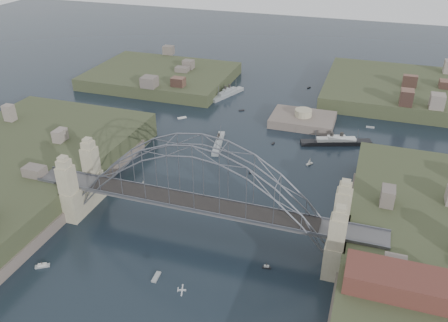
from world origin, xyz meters
The scene contains 24 objects.
ground centered at (0.00, 0.00, 0.00)m, with size 500.00×500.00×0.00m, color black.
bridge centered at (0.00, 0.00, 12.32)m, with size 84.00×13.80×24.60m.
shore_west centered at (-57.32, 0.00, 1.97)m, with size 50.50×90.00×12.00m.
headland_nw centered at (-55.00, 95.00, 0.50)m, with size 60.00×45.00×9.00m, color #343C23.
headland_ne centered at (50.00, 110.00, 0.75)m, with size 70.00×55.00×9.50m, color #343C23.
fort_island centered at (12.00, 70.00, -0.34)m, with size 22.00×16.00×9.40m.
wharf_shed centered at (44.00, -14.00, 10.00)m, with size 20.00×8.00×4.00m, color #592D26.
naval_cruiser_near centered at (-10.91, 44.77, 0.75)m, with size 5.20×16.27×4.85m.
naval_cruiser_far centered at (-21.86, 87.37, 0.97)m, with size 9.05×18.03×6.20m.
ocean_liner centered at (25.13, 57.44, 0.87)m, with size 22.58×10.56×5.61m.
aeroplane centered at (5.88, -24.40, 6.00)m, with size 1.70×2.97×0.44m.
small_boat_a centered at (-22.28, 14.13, 0.86)m, with size 2.56×1.58×2.38m.
small_boat_b centered at (4.07, 31.05, 0.15)m, with size 1.23×1.71×0.45m.
small_boat_c centered at (-3.13, -17.23, 0.15)m, with size 1.26×3.22×0.45m.
small_boat_d centered at (19.26, 41.22, 0.89)m, with size 1.89×2.28×2.38m.
small_boat_e centered at (-30.63, 60.79, 0.15)m, with size 3.17×3.01×0.45m.
small_boat_f centered at (5.81, 51.07, 0.15)m, with size 0.76×1.68×0.45m.
small_boat_h centered at (-11.94, 74.43, 0.15)m, with size 1.99×1.86×0.45m.
small_boat_i centered at (29.57, 14.60, 0.15)m, with size 1.53×2.46×0.45m.
small_boat_j centered at (-27.87, -22.01, 0.28)m, with size 3.12×2.46×1.43m.
small_boat_k centered at (8.06, 107.37, 0.15)m, with size 1.33×1.92×0.45m.
small_boat_l centered at (-36.58, 29.01, 0.15)m, with size 2.46×2.07×0.45m.
small_boat_m centered at (18.04, -7.04, 0.29)m, with size 1.88×0.86×1.43m.
small_boat_n centered at (35.09, 74.22, 0.15)m, with size 2.86×1.06×0.45m.
Camera 1 is at (33.60, -81.98, 68.49)m, focal length 37.23 mm.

